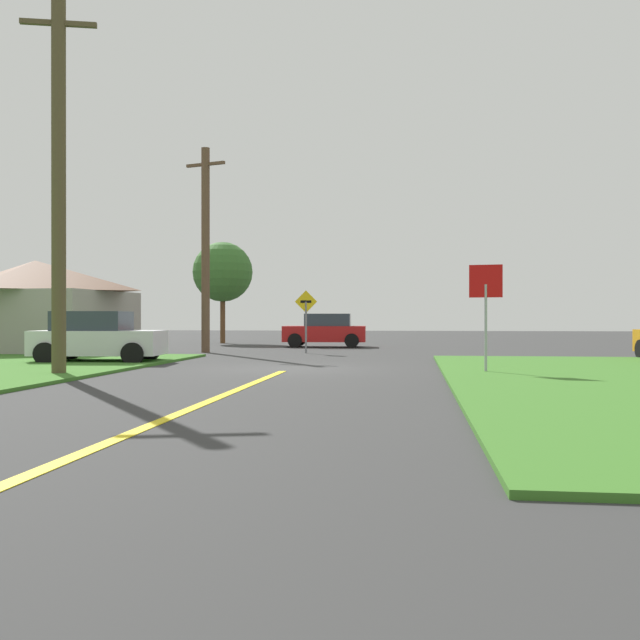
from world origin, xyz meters
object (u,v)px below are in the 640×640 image
object	(u,v)px
parked_car_near_building	(97,337)
oak_tree_left	(223,272)
utility_pole_near	(59,181)
utility_pole_mid	(206,248)
stop_sign	(486,296)
direction_sign	(306,314)
barn	(35,307)
car_approaching_junction	(326,330)

from	to	relation	value
parked_car_near_building	oak_tree_left	size ratio (longest dim) A/B	0.72
utility_pole_near	utility_pole_mid	distance (m)	11.98
stop_sign	utility_pole_near	bearing A→B (deg)	18.28
parked_car_near_building	oak_tree_left	bearing A→B (deg)	86.53
utility_pole_near	direction_sign	world-z (taller)	utility_pole_near
direction_sign	barn	bearing A→B (deg)	-175.29
parked_car_near_building	direction_sign	size ratio (longest dim) A/B	1.61
utility_pole_near	direction_sign	bearing A→B (deg)	70.24
parked_car_near_building	car_approaching_junction	world-z (taller)	same
stop_sign	car_approaching_junction	xyz separation A→B (m)	(-6.02, 16.42, -1.15)
utility_pole_mid	direction_sign	distance (m)	4.94
car_approaching_junction	direction_sign	world-z (taller)	direction_sign
direction_sign	barn	xyz separation A→B (m)	(-11.02, -0.91, 0.31)
barn	utility_pole_mid	bearing A→B (deg)	7.57
stop_sign	car_approaching_junction	distance (m)	17.53
car_approaching_junction	oak_tree_left	world-z (taller)	oak_tree_left
car_approaching_junction	barn	bearing A→B (deg)	30.25
stop_sign	direction_sign	world-z (taller)	stop_sign
oak_tree_left	direction_sign	bearing A→B (deg)	-59.48
oak_tree_left	barn	distance (m)	12.69
stop_sign	oak_tree_left	xyz separation A→B (m)	(-12.35, 20.79, 2.02)
utility_pole_mid	direction_sign	size ratio (longest dim) A/B	3.31
car_approaching_junction	oak_tree_left	distance (m)	8.32
car_approaching_junction	direction_sign	bearing A→B (deg)	86.84
car_approaching_junction	utility_pole_near	world-z (taller)	utility_pole_near
utility_pole_mid	barn	bearing A→B (deg)	-172.43
utility_pole_near	direction_sign	size ratio (longest dim) A/B	3.70
utility_pole_near	direction_sign	xyz separation A→B (m)	(4.30, 11.97, -3.18)
car_approaching_junction	utility_pole_near	xyz separation A→B (m)	(-4.33, -18.27, 3.94)
stop_sign	parked_car_near_building	world-z (taller)	stop_sign
utility_pole_mid	barn	world-z (taller)	utility_pole_mid
parked_car_near_building	car_approaching_junction	size ratio (longest dim) A/B	1.00
utility_pole_mid	oak_tree_left	size ratio (longest dim) A/B	1.47
direction_sign	oak_tree_left	bearing A→B (deg)	120.52
utility_pole_near	barn	size ratio (longest dim) A/B	1.32
barn	direction_sign	bearing A→B (deg)	4.71
stop_sign	direction_sign	bearing A→B (deg)	-50.96
utility_pole_near	parked_car_near_building	bearing A→B (deg)	104.34
direction_sign	barn	world-z (taller)	barn
stop_sign	barn	size ratio (longest dim) A/B	0.39
barn	stop_sign	bearing A→B (deg)	-28.33
car_approaching_junction	utility_pole_mid	xyz separation A→B (m)	(-4.17, -6.30, 3.46)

